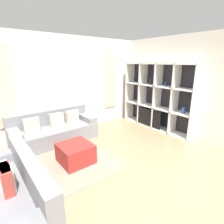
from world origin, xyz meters
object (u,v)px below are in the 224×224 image
at_px(shelving_unit, 158,98).
at_px(couch_side, 10,196).
at_px(couch_main, 55,131).
at_px(ottoman, 76,153).

relative_size(shelving_unit, couch_side, 1.26).
relative_size(shelving_unit, couch_main, 1.15).
bearing_deg(couch_side, shelving_unit, 101.66).
height_order(couch_side, ottoman, couch_side).
bearing_deg(couch_main, ottoman, -92.03).
bearing_deg(shelving_unit, couch_main, 161.27).
distance_m(couch_main, ottoman, 1.23).
distance_m(shelving_unit, couch_side, 4.36).
relative_size(shelving_unit, ottoman, 3.70).
height_order(couch_main, ottoman, couch_main).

